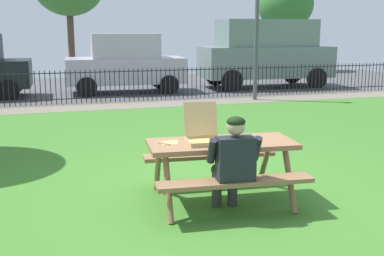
# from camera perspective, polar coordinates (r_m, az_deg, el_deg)

# --- Properties ---
(ground) EXTENTS (28.00, 12.32, 0.02)m
(ground) POSITION_cam_1_polar(r_m,az_deg,el_deg) (8.51, -2.39, -2.84)
(ground) COLOR #407C2B
(cobblestone_walkway) EXTENTS (28.00, 1.40, 0.01)m
(cobblestone_walkway) POSITION_cam_1_polar(r_m,az_deg,el_deg) (13.76, -8.14, 2.70)
(cobblestone_walkway) COLOR gray
(street_asphalt) EXTENTS (28.00, 7.82, 0.01)m
(street_asphalt) POSITION_cam_1_polar(r_m,az_deg,el_deg) (18.28, -10.40, 4.84)
(street_asphalt) COLOR #515154
(picnic_table_foreground) EXTENTS (1.92, 1.63, 0.79)m
(picnic_table_foreground) POSITION_cam_1_polar(r_m,az_deg,el_deg) (5.94, 3.51, -3.24)
(picnic_table_foreground) COLOR #8F6645
(picnic_table_foreground) RESTS_ON ground
(pizza_box_open) EXTENTS (0.46, 0.51, 0.47)m
(pizza_box_open) POSITION_cam_1_polar(r_m,az_deg,el_deg) (5.84, 1.35, -0.83)
(pizza_box_open) COLOR tan
(pizza_box_open) RESTS_ON picnic_table_foreground
(pizza_slice_on_table) EXTENTS (0.29, 0.28, 0.02)m
(pizza_slice_on_table) POSITION_cam_1_polar(r_m,az_deg,el_deg) (5.83, -2.76, -1.70)
(pizza_slice_on_table) COLOR #EFD46D
(pizza_slice_on_table) RESTS_ON picnic_table_foreground
(adult_at_table) EXTENTS (0.63, 0.61, 1.19)m
(adult_at_table) POSITION_cam_1_polar(r_m,az_deg,el_deg) (5.46, 4.90, -3.96)
(adult_at_table) COLOR #323232
(adult_at_table) RESTS_ON ground
(iron_fence_streetside) EXTENTS (18.66, 0.03, 0.97)m
(iron_fence_streetside) POSITION_cam_1_polar(r_m,az_deg,el_deg) (14.37, -8.63, 5.09)
(iron_fence_streetside) COLOR black
(iron_fence_streetside) RESTS_ON ground
(lamp_post_walkway) EXTENTS (0.28, 0.28, 4.49)m
(lamp_post_walkway) POSITION_cam_1_polar(r_m,az_deg,el_deg) (14.67, 7.77, 13.89)
(lamp_post_walkway) COLOR #4C4C51
(lamp_post_walkway) RESTS_ON ground
(parked_car_left) EXTENTS (3.98, 1.99, 1.98)m
(parked_car_left) POSITION_cam_1_polar(r_m,az_deg,el_deg) (16.37, -7.95, 7.71)
(parked_car_left) COLOR #BCB0C4
(parked_car_left) RESTS_ON ground
(parked_car_center) EXTENTS (4.79, 2.26, 2.46)m
(parked_car_center) POSITION_cam_1_polar(r_m,az_deg,el_deg) (17.90, 8.76, 8.97)
(parked_car_center) COLOR slate
(parked_car_center) RESTS_ON ground
(far_tree_center) EXTENTS (2.85, 2.85, 4.63)m
(far_tree_center) POSITION_cam_1_polar(r_m,az_deg,el_deg) (25.71, 11.08, 14.20)
(far_tree_center) COLOR brown
(far_tree_center) RESTS_ON ground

